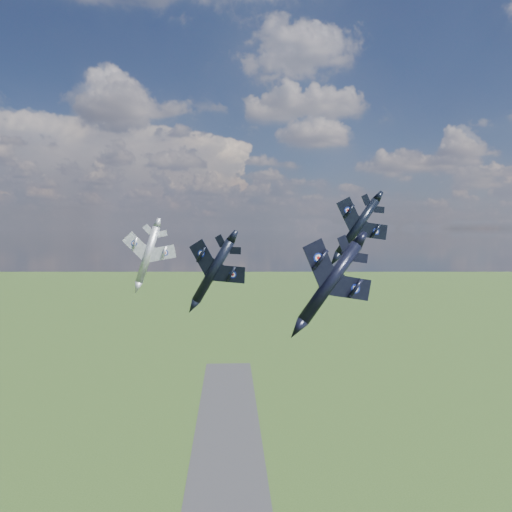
{
  "coord_description": "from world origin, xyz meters",
  "views": [
    {
      "loc": [
        1.09,
        -65.78,
        86.48
      ],
      "look_at": [
        5.26,
        13.17,
        82.14
      ],
      "focal_mm": 35.0,
      "sensor_mm": 36.0,
      "label": 1
    }
  ],
  "objects_px": {
    "jet_lead_navy": "(213,271)",
    "jet_right_navy": "(330,282)",
    "jet_left_silver": "(148,255)",
    "jet_high_navy": "(357,227)"
  },
  "relations": [
    {
      "from": "jet_lead_navy",
      "to": "jet_left_silver",
      "type": "height_order",
      "value": "jet_left_silver"
    },
    {
      "from": "jet_left_silver",
      "to": "jet_lead_navy",
      "type": "bearing_deg",
      "value": -25.25
    },
    {
      "from": "jet_lead_navy",
      "to": "jet_right_navy",
      "type": "xyz_separation_m",
      "value": [
        13.78,
        -31.03,
        1.33
      ]
    },
    {
      "from": "jet_high_navy",
      "to": "jet_left_silver",
      "type": "height_order",
      "value": "jet_high_navy"
    },
    {
      "from": "jet_high_navy",
      "to": "jet_left_silver",
      "type": "bearing_deg",
      "value": 176.01
    },
    {
      "from": "jet_right_navy",
      "to": "jet_left_silver",
      "type": "height_order",
      "value": "jet_right_navy"
    },
    {
      "from": "jet_right_navy",
      "to": "jet_high_navy",
      "type": "height_order",
      "value": "jet_high_navy"
    },
    {
      "from": "jet_right_navy",
      "to": "jet_lead_navy",
      "type": "bearing_deg",
      "value": 100.35
    },
    {
      "from": "jet_lead_navy",
      "to": "jet_high_navy",
      "type": "xyz_separation_m",
      "value": [
        25.81,
        4.2,
        7.45
      ]
    },
    {
      "from": "jet_high_navy",
      "to": "jet_left_silver",
      "type": "distance_m",
      "value": 37.74
    }
  ]
}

